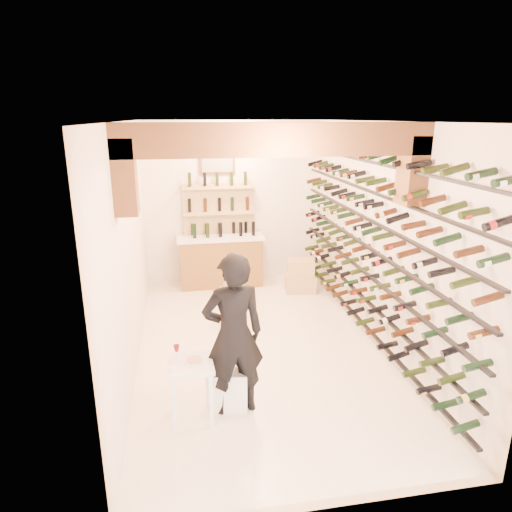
{
  "coord_description": "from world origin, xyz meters",
  "views": [
    {
      "loc": [
        -1.1,
        -5.97,
        3.25
      ],
      "look_at": [
        0.0,
        0.3,
        1.3
      ],
      "focal_mm": 31.86,
      "sensor_mm": 36.0,
      "label": 1
    }
  ],
  "objects_px": {
    "wine_rack": "(364,240)",
    "person": "(233,335)",
    "back_counter": "(221,260)",
    "tasting_table": "(191,373)",
    "chrome_barstool": "(232,304)",
    "white_stool": "(231,386)",
    "crate_lower": "(300,283)"
  },
  "relations": [
    {
      "from": "wine_rack",
      "to": "person",
      "type": "relative_size",
      "value": 3.01
    },
    {
      "from": "back_counter",
      "to": "tasting_table",
      "type": "distance_m",
      "value": 4.27
    },
    {
      "from": "back_counter",
      "to": "chrome_barstool",
      "type": "height_order",
      "value": "back_counter"
    },
    {
      "from": "white_stool",
      "to": "person",
      "type": "distance_m",
      "value": 0.72
    },
    {
      "from": "crate_lower",
      "to": "white_stool",
      "type": "bearing_deg",
      "value": -117.5
    },
    {
      "from": "person",
      "to": "crate_lower",
      "type": "xyz_separation_m",
      "value": [
        1.74,
        3.48,
        -0.78
      ]
    },
    {
      "from": "chrome_barstool",
      "to": "wine_rack",
      "type": "bearing_deg",
      "value": -17.92
    },
    {
      "from": "wine_rack",
      "to": "tasting_table",
      "type": "relative_size",
      "value": 6.67
    },
    {
      "from": "back_counter",
      "to": "chrome_barstool",
      "type": "bearing_deg",
      "value": -90.78
    },
    {
      "from": "back_counter",
      "to": "white_stool",
      "type": "bearing_deg",
      "value": -94.1
    },
    {
      "from": "back_counter",
      "to": "tasting_table",
      "type": "xyz_separation_m",
      "value": [
        -0.75,
        -4.2,
        0.05
      ]
    },
    {
      "from": "chrome_barstool",
      "to": "back_counter",
      "type": "bearing_deg",
      "value": 89.22
    },
    {
      "from": "wine_rack",
      "to": "tasting_table",
      "type": "bearing_deg",
      "value": -149.0
    },
    {
      "from": "tasting_table",
      "to": "white_stool",
      "type": "bearing_deg",
      "value": 20.23
    },
    {
      "from": "person",
      "to": "chrome_barstool",
      "type": "relative_size",
      "value": 2.49
    },
    {
      "from": "wine_rack",
      "to": "person",
      "type": "bearing_deg",
      "value": -145.14
    },
    {
      "from": "tasting_table",
      "to": "person",
      "type": "xyz_separation_m",
      "value": [
        0.49,
        0.09,
        0.37
      ]
    },
    {
      "from": "person",
      "to": "white_stool",
      "type": "bearing_deg",
      "value": -80.74
    },
    {
      "from": "crate_lower",
      "to": "chrome_barstool",
      "type": "bearing_deg",
      "value": -136.56
    },
    {
      "from": "back_counter",
      "to": "tasting_table",
      "type": "bearing_deg",
      "value": -100.12
    },
    {
      "from": "white_stool",
      "to": "crate_lower",
      "type": "height_order",
      "value": "white_stool"
    },
    {
      "from": "white_stool",
      "to": "crate_lower",
      "type": "relative_size",
      "value": 0.83
    },
    {
      "from": "wine_rack",
      "to": "tasting_table",
      "type": "height_order",
      "value": "wine_rack"
    },
    {
      "from": "back_counter",
      "to": "person",
      "type": "bearing_deg",
      "value": -93.65
    },
    {
      "from": "person",
      "to": "crate_lower",
      "type": "height_order",
      "value": "person"
    },
    {
      "from": "tasting_table",
      "to": "white_stool",
      "type": "distance_m",
      "value": 0.61
    },
    {
      "from": "tasting_table",
      "to": "crate_lower",
      "type": "bearing_deg",
      "value": 56.16
    },
    {
      "from": "wine_rack",
      "to": "white_stool",
      "type": "distance_m",
      "value": 2.84
    },
    {
      "from": "back_counter",
      "to": "crate_lower",
      "type": "relative_size",
      "value": 2.98
    },
    {
      "from": "wine_rack",
      "to": "back_counter",
      "type": "distance_m",
      "value": 3.38
    },
    {
      "from": "person",
      "to": "chrome_barstool",
      "type": "xyz_separation_m",
      "value": [
        0.23,
        2.06,
        -0.51
      ]
    },
    {
      "from": "white_stool",
      "to": "person",
      "type": "xyz_separation_m",
      "value": [
        0.03,
        -0.1,
        0.71
      ]
    }
  ]
}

